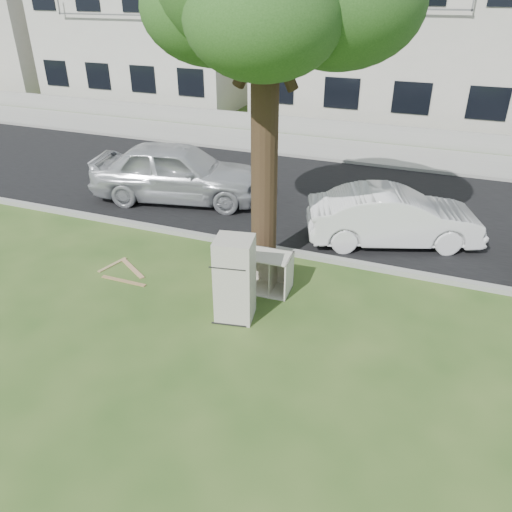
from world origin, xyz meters
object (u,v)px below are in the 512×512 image
at_px(fridge, 235,279).
at_px(car_left, 178,172).
at_px(car_center, 394,217).
at_px(cabinet, 265,272).

bearing_deg(fridge, car_left, 118.21).
distance_m(fridge, car_left, 6.10).
xyz_separation_m(fridge, car_center, (2.28, 4.18, -0.15)).
xyz_separation_m(fridge, car_left, (-3.81, 4.77, 0.02)).
xyz_separation_m(cabinet, car_left, (-3.99, 3.68, 0.42)).
bearing_deg(car_center, car_left, 64.95).
bearing_deg(cabinet, fridge, -102.19).
distance_m(fridge, cabinet, 1.18).
relative_size(fridge, car_center, 0.40).
bearing_deg(car_center, cabinet, 126.34).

